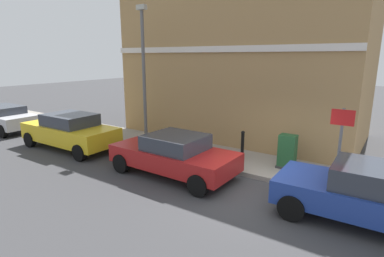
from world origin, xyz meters
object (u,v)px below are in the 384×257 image
Objects in this scene: bollard_near_cabinet at (243,144)px; lamppost at (144,69)px; car_blue at (371,194)px; car_red at (174,154)px; bollard_far_kerb at (189,143)px; street_sign at (341,136)px; car_silver at (2,117)px; utility_cabinet at (287,153)px; car_yellow at (70,131)px.

bollard_near_cabinet is 5.29m from lamppost.
bollard_near_cabinet is at bearing -29.16° from car_blue.
car_red is 1.43m from bollard_far_kerb.
car_red is 4.98m from street_sign.
car_silver is 12.92m from bollard_near_cabinet.
car_red reaches higher than car_silver.
lamppost is (0.84, 2.94, 2.60)m from bollard_far_kerb.
lamppost is (-0.10, 6.28, 2.62)m from utility_cabinet.
utility_cabinet is 0.20× the size of lamppost.
car_blue is at bearing -146.09° from street_sign.
lamppost reaches higher than utility_cabinet.
car_silver is at bearing 99.63° from utility_cabinet.
car_silver is 3.91× the size of utility_cabinet.
car_yellow reaches higher than bollard_far_kerb.
utility_cabinet is at bearing -164.95° from car_yellow.
car_blue is 1.79× the size of street_sign.
car_red reaches higher than bollard_far_kerb.
lamppost is at bearing -164.13° from car_silver.
bollard_far_kerb is (1.50, -11.01, -0.00)m from car_silver.
street_sign is 0.40× the size of lamppost.
car_silver reaches higher than utility_cabinet.
street_sign is (1.66, -16.00, 0.96)m from car_silver.
car_silver is at bearing 97.73° from bollard_far_kerb.
car_yellow is 5.30m from bollard_far_kerb.
car_silver is 14.55m from utility_cabinet.
car_yellow is at bearing 106.15° from utility_cabinet.
car_silver is at bearing -0.27° from car_blue.
utility_cabinet is (2.43, -14.35, -0.02)m from car_silver.
car_silver is at bearing 101.31° from bollard_near_cabinet.
utility_cabinet is at bearing -89.11° from lamppost.
utility_cabinet is at bearing -141.27° from car_red.
bollard_far_kerb is at bearing -172.55° from car_silver.
car_yellow is 4.32× the size of bollard_far_kerb.
car_silver is 16.12m from street_sign.
car_red is 2.75m from bollard_near_cabinet.
lamppost is at bearing -33.26° from car_red.
lamppost is at bearing -14.31° from car_blue.
car_silver is 4.32× the size of bollard_near_cabinet.
lamppost reaches higher than car_yellow.
car_blue is 5.58m from car_red.
car_blue is 3.96× the size of bollard_far_kerb.
bollard_near_cabinet is (2.27, 4.27, -0.03)m from car_blue.
utility_cabinet is at bearing -41.07° from car_blue.
car_blue reaches higher than bollard_near_cabinet.
street_sign is at bearing -174.35° from car_silver.
car_red is at bearing 108.51° from street_sign.
lamppost reaches higher than bollard_far_kerb.
car_blue is at bearing -101.73° from bollard_far_kerb.
bollard_near_cabinet is at bearing -168.97° from car_silver.
car_yellow reaches higher than bollard_near_cabinet.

